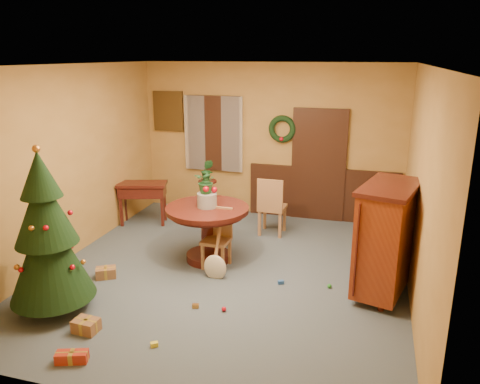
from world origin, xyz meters
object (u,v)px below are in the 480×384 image
at_px(dining_table, 208,223).
at_px(writing_desk, 142,193).
at_px(christmas_tree, 47,236).
at_px(sideboard, 386,237).
at_px(chair_near, 218,235).

xyz_separation_m(dining_table, writing_desk, (-1.71, 1.20, -0.01)).
height_order(christmas_tree, writing_desk, christmas_tree).
distance_m(writing_desk, sideboard, 4.53).
height_order(dining_table, sideboard, sideboard).
distance_m(christmas_tree, writing_desk, 3.14).
height_order(chair_near, sideboard, sideboard).
distance_m(christmas_tree, sideboard, 4.17).
xyz_separation_m(dining_table, sideboard, (2.55, -0.33, 0.20)).
bearing_deg(chair_near, christmas_tree, -130.48).
xyz_separation_m(dining_table, christmas_tree, (-1.32, -1.89, 0.38)).
xyz_separation_m(chair_near, sideboard, (2.35, -0.22, 0.32)).
xyz_separation_m(dining_table, chair_near, (0.20, -0.11, -0.13)).
bearing_deg(chair_near, sideboard, -5.32).
xyz_separation_m(chair_near, christmas_tree, (-1.52, -1.78, 0.51)).
height_order(dining_table, chair_near, chair_near).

